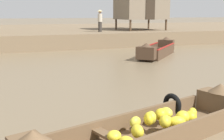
# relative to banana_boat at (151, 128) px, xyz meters

# --- Properties ---
(ground_plane) EXTENTS (300.00, 300.00, 0.00)m
(ground_plane) POSITION_rel_banana_boat_xyz_m (-0.82, 4.79, -0.27)
(ground_plane) COLOR #726047
(riverbank_strip) EXTENTS (160.00, 20.00, 1.04)m
(riverbank_strip) POSITION_rel_banana_boat_xyz_m (-0.82, 24.53, 0.25)
(riverbank_strip) COLOR #756047
(riverbank_strip) RESTS_ON ground
(banana_boat) EXTENTS (5.13, 2.56, 0.80)m
(banana_boat) POSITION_rel_banana_boat_xyz_m (0.00, 0.00, 0.00)
(banana_boat) COLOR brown
(banana_boat) RESTS_ON ground
(fishing_skiff_distant) EXTENTS (4.15, 4.23, 0.96)m
(fishing_skiff_distant) POSITION_rel_banana_boat_xyz_m (5.92, 10.17, 0.06)
(fishing_skiff_distant) COLOR #473323
(fishing_skiff_distant) RESTS_ON ground
(stilt_house_mid_left) EXTENTS (4.30, 3.90, 4.62)m
(stilt_house_mid_left) POSITION_rel_banana_boat_xyz_m (8.72, 18.06, 3.15)
(stilt_house_mid_left) COLOR #4C3826
(stilt_house_mid_left) RESTS_ON riverbank_strip
(vendor_person) EXTENTS (0.44, 0.44, 1.66)m
(vendor_person) POSITION_rel_banana_boat_xyz_m (4.64, 16.62, 1.70)
(vendor_person) COLOR #332D28
(vendor_person) RESTS_ON riverbank_strip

